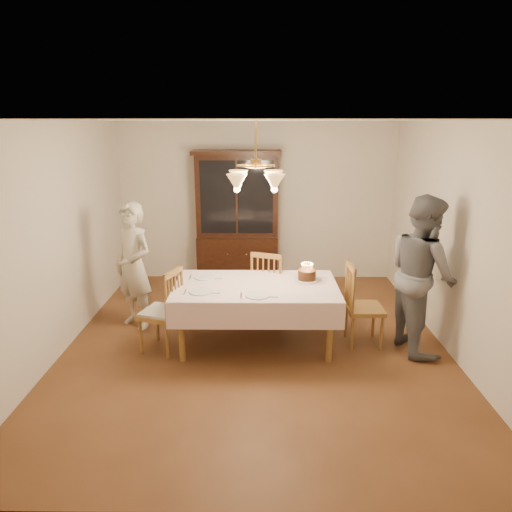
{
  "coord_description": "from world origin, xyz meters",
  "views": [
    {
      "loc": [
        0.05,
        -5.01,
        2.58
      ],
      "look_at": [
        0.0,
        0.2,
        1.05
      ],
      "focal_mm": 32.0,
      "sensor_mm": 36.0,
      "label": 1
    }
  ],
  "objects_px": {
    "chair_far_side": "(270,290)",
    "china_hutch": "(237,221)",
    "birthday_cake": "(307,275)",
    "elderly_woman": "(134,266)",
    "dining_table": "(256,291)"
  },
  "relations": [
    {
      "from": "chair_far_side",
      "to": "china_hutch",
      "type": "bearing_deg",
      "value": 107.33
    },
    {
      "from": "chair_far_side",
      "to": "birthday_cake",
      "type": "distance_m",
      "value": 0.75
    },
    {
      "from": "china_hutch",
      "to": "elderly_woman",
      "type": "height_order",
      "value": "china_hutch"
    },
    {
      "from": "elderly_woman",
      "to": "birthday_cake",
      "type": "relative_size",
      "value": 5.45
    },
    {
      "from": "dining_table",
      "to": "birthday_cake",
      "type": "relative_size",
      "value": 6.33
    },
    {
      "from": "china_hutch",
      "to": "birthday_cake",
      "type": "distance_m",
      "value": 2.3
    },
    {
      "from": "china_hutch",
      "to": "chair_far_side",
      "type": "xyz_separation_m",
      "value": [
        0.5,
        -1.6,
        -0.6
      ]
    },
    {
      "from": "chair_far_side",
      "to": "elderly_woman",
      "type": "bearing_deg",
      "value": -175.66
    },
    {
      "from": "china_hutch",
      "to": "birthday_cake",
      "type": "relative_size",
      "value": 7.2
    },
    {
      "from": "elderly_woman",
      "to": "birthday_cake",
      "type": "distance_m",
      "value": 2.2
    },
    {
      "from": "dining_table",
      "to": "birthday_cake",
      "type": "height_order",
      "value": "birthday_cake"
    },
    {
      "from": "chair_far_side",
      "to": "birthday_cake",
      "type": "height_order",
      "value": "chair_far_side"
    },
    {
      "from": "chair_far_side",
      "to": "elderly_woman",
      "type": "distance_m",
      "value": 1.79
    },
    {
      "from": "china_hutch",
      "to": "elderly_woman",
      "type": "relative_size",
      "value": 1.32
    },
    {
      "from": "dining_table",
      "to": "birthday_cake",
      "type": "bearing_deg",
      "value": 15.21
    }
  ]
}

